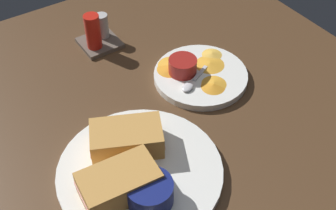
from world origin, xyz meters
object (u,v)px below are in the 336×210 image
object	(u,v)px
sandwich_half_far	(119,183)
ramekin_dark_sauce	(150,192)
plate_sandwich_main	(140,171)
spoon_by_gravy_ramekin	(191,84)
spoon_by_dark_ramekin	(138,171)
ramekin_light_gravy	(183,65)
plate_chips_companion	(201,76)
sandwich_half_near	(127,138)
condiment_caddy	(97,34)

from	to	relation	value
sandwich_half_far	ramekin_dark_sauce	world-z (taller)	sandwich_half_far
plate_sandwich_main	spoon_by_gravy_ramekin	distance (cm)	24.37
spoon_by_dark_ramekin	spoon_by_gravy_ramekin	bearing A→B (deg)	32.91
ramekin_light_gravy	sandwich_half_far	bearing A→B (deg)	-143.40
plate_chips_companion	spoon_by_gravy_ramekin	xyz separation A→B (cm)	(-4.13, -1.92, 1.16)
sandwich_half_far	plate_chips_companion	world-z (taller)	sandwich_half_far
sandwich_half_near	sandwich_half_far	distance (cm)	9.79
condiment_caddy	plate_sandwich_main	bearing A→B (deg)	-106.41
plate_sandwich_main	plate_chips_companion	world-z (taller)	same
sandwich_half_far	ramekin_dark_sauce	distance (cm)	5.40
sandwich_half_far	ramekin_light_gravy	size ratio (longest dim) A/B	2.21
sandwich_half_far	plate_chips_companion	distance (cm)	34.61
spoon_by_gravy_ramekin	condiment_caddy	distance (cm)	26.97
spoon_by_gravy_ramekin	plate_sandwich_main	bearing A→B (deg)	-147.40
sandwich_half_near	ramekin_light_gravy	size ratio (longest dim) A/B	2.40
sandwich_half_near	sandwich_half_far	bearing A→B (deg)	-126.89
sandwich_half_far	spoon_by_gravy_ramekin	size ratio (longest dim) A/B	1.44
plate_sandwich_main	sandwich_half_near	xyz separation A→B (cm)	(0.68, 5.61, 3.20)
plate_sandwich_main	ramekin_dark_sauce	world-z (taller)	ramekin_dark_sauce
ramekin_dark_sauce	spoon_by_dark_ramekin	distance (cm)	6.32
ramekin_light_gravy	spoon_by_gravy_ramekin	size ratio (longest dim) A/B	0.65
ramekin_dark_sauce	ramekin_light_gravy	distance (cm)	33.54
sandwich_half_near	plate_chips_companion	world-z (taller)	sandwich_half_near
ramekin_dark_sauce	ramekin_light_gravy	world-z (taller)	ramekin_dark_sauce
spoon_by_dark_ramekin	plate_chips_companion	size ratio (longest dim) A/B	0.48
sandwich_half_far	condiment_caddy	distance (cm)	43.87
sandwich_half_far	sandwich_half_near	bearing A→B (deg)	53.11
plate_chips_companion	plate_sandwich_main	bearing A→B (deg)	-148.60
plate_sandwich_main	ramekin_light_gravy	distance (cm)	27.94
ramekin_dark_sauce	spoon_by_dark_ramekin	world-z (taller)	ramekin_dark_sauce
plate_chips_companion	sandwich_half_near	bearing A→B (deg)	-158.53
plate_sandwich_main	ramekin_light_gravy	xyz separation A→B (cm)	(21.52, 17.63, 2.65)
sandwich_half_far	condiment_caddy	size ratio (longest dim) A/B	1.45
sandwich_half_near	ramekin_dark_sauce	distance (cm)	12.31
plate_sandwich_main	plate_chips_companion	xyz separation A→B (cm)	(24.63, 15.04, 0.00)
ramekin_light_gravy	spoon_by_gravy_ramekin	xyz separation A→B (cm)	(-1.01, -4.52, -1.48)
plate_sandwich_main	sandwich_half_near	world-z (taller)	sandwich_half_near
sandwich_half_near	condiment_caddy	bearing A→B (deg)	72.04
ramekin_dark_sauce	condiment_caddy	size ratio (longest dim) A/B	0.83
spoon_by_dark_ramekin	plate_sandwich_main	bearing A→B (deg)	42.43
spoon_by_gravy_ramekin	condiment_caddy	world-z (taller)	condiment_caddy
plate_sandwich_main	ramekin_light_gravy	size ratio (longest dim) A/B	4.75
plate_chips_companion	spoon_by_gravy_ramekin	bearing A→B (deg)	-155.01
plate_chips_companion	sandwich_half_far	bearing A→B (deg)	-149.95
sandwich_half_near	ramekin_dark_sauce	xyz separation A→B (cm)	(-2.51, -12.05, -0.12)
ramekin_dark_sauce	plate_sandwich_main	bearing A→B (deg)	74.11
sandwich_half_far	spoon_by_dark_ramekin	xyz separation A→B (cm)	(4.60, 1.67, -2.04)
condiment_caddy	ramekin_dark_sauce	bearing A→B (deg)	-106.33
ramekin_dark_sauce	sandwich_half_far	bearing A→B (deg)	128.58
sandwich_half_near	ramekin_dark_sauce	bearing A→B (deg)	-101.77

